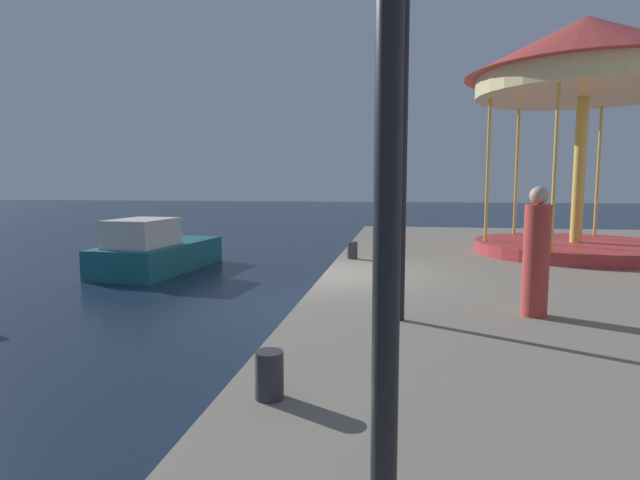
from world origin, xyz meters
TOP-DOWN VIEW (x-y plane):
  - ground_plane at (0.00, 0.00)m, footprint 120.00×120.00m
  - motorboat_teal at (-5.61, 3.98)m, footprint 2.38×4.49m
  - carousel at (5.84, 3.70)m, footprint 5.67×5.67m
  - lamp_post_mid_promenade at (1.50, -3.35)m, footprint 0.36×0.36m
  - bollard_north at (0.44, -6.01)m, footprint 0.24×0.24m
  - bollard_center at (0.37, 2.00)m, footprint 0.24×0.24m
  - person_mid_promenade at (3.29, -2.84)m, footprint 0.34×0.34m

SIDE VIEW (x-z plane):
  - ground_plane at x=0.00m, z-range 0.00..0.00m
  - motorboat_teal at x=-5.61m, z-range -0.20..1.38m
  - bollard_north at x=0.44m, z-range 0.80..1.20m
  - bollard_center at x=0.37m, z-range 0.80..1.20m
  - person_mid_promenade at x=3.29m, z-range 0.74..2.48m
  - lamp_post_mid_promenade at x=1.50m, z-range 1.60..5.99m
  - carousel at x=5.84m, z-range 2.25..8.02m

